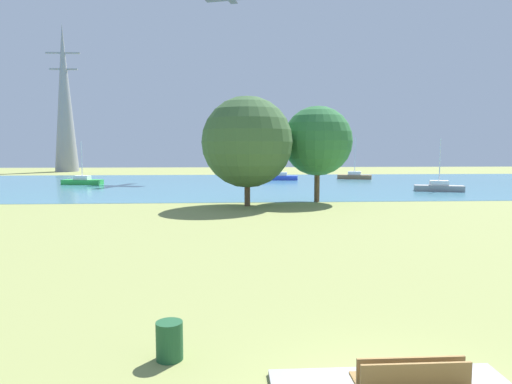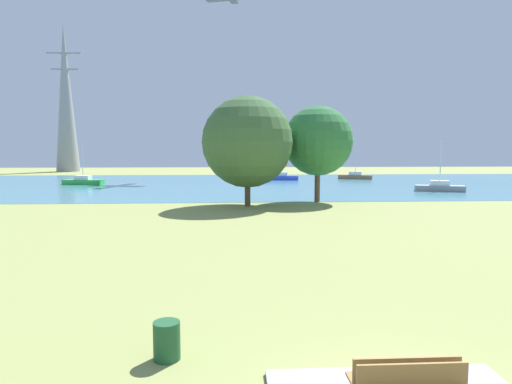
# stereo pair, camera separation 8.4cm
# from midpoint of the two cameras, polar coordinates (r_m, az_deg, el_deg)

# --- Properties ---
(ground_plane) EXTENTS (160.00, 160.00, 0.00)m
(ground_plane) POSITION_cam_midpoint_polar(r_m,az_deg,el_deg) (29.33, 2.26, -3.16)
(ground_plane) COLOR #8C9351
(bench_facing_water) EXTENTS (1.80, 0.48, 0.89)m
(bench_facing_water) POSITION_cam_midpoint_polar(r_m,az_deg,el_deg) (8.62, 17.98, -21.72)
(bench_facing_water) COLOR #B0A18D
(bench_facing_water) RESTS_ON concrete_pad
(litter_bin) EXTENTS (0.56, 0.56, 0.80)m
(litter_bin) POSITION_cam_midpoint_polar(r_m,az_deg,el_deg) (10.11, -11.00, -17.78)
(litter_bin) COLOR #1E512D
(litter_bin) RESTS_ON ground
(water_surface) EXTENTS (140.00, 40.00, 0.02)m
(water_surface) POSITION_cam_midpoint_polar(r_m,az_deg,el_deg) (57.09, -0.55, 1.03)
(water_surface) COLOR teal
(water_surface) RESTS_ON ground
(sailboat_green) EXTENTS (4.99, 2.33, 5.26)m
(sailboat_green) POSITION_cam_midpoint_polar(r_m,az_deg,el_deg) (59.67, -20.91, 1.29)
(sailboat_green) COLOR green
(sailboat_green) RESTS_ON water_surface
(sailboat_gray) EXTENTS (5.03, 2.93, 5.42)m
(sailboat_gray) POSITION_cam_midpoint_polar(r_m,az_deg,el_deg) (50.62, 21.84, 0.58)
(sailboat_gray) COLOR gray
(sailboat_gray) RESTS_ON water_surface
(sailboat_blue) EXTENTS (4.98, 2.26, 6.57)m
(sailboat_blue) POSITION_cam_midpoint_polar(r_m,az_deg,el_deg) (64.15, 3.04, 1.91)
(sailboat_blue) COLOR blue
(sailboat_blue) RESTS_ON water_surface
(sailboat_brown) EXTENTS (5.02, 3.04, 6.01)m
(sailboat_brown) POSITION_cam_midpoint_polar(r_m,az_deg,el_deg) (67.71, 12.17, 1.97)
(sailboat_brown) COLOR brown
(sailboat_brown) RESTS_ON water_surface
(tree_east_near) EXTENTS (6.93, 6.93, 8.35)m
(tree_east_near) POSITION_cam_midpoint_polar(r_m,az_deg,el_deg) (34.80, -1.17, 6.25)
(tree_east_near) COLOR brown
(tree_east_near) RESTS_ON ground
(tree_west_near) EXTENTS (5.67, 5.67, 7.85)m
(tree_west_near) POSITION_cam_midpoint_polar(r_m,az_deg,el_deg) (37.77, 7.63, 6.33)
(tree_west_near) COLOR brown
(tree_west_near) RESTS_ON ground
(electricity_pylon) EXTENTS (6.40, 4.40, 28.07)m
(electricity_pylon) POSITION_cam_midpoint_polar(r_m,az_deg,el_deg) (96.13, -22.83, 10.77)
(electricity_pylon) COLOR gray
(electricity_pylon) RESTS_ON ground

